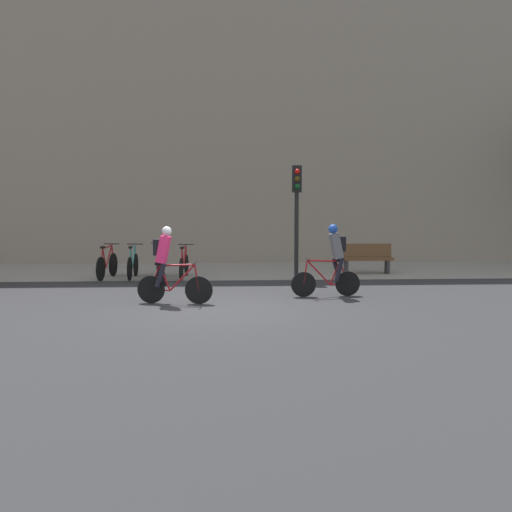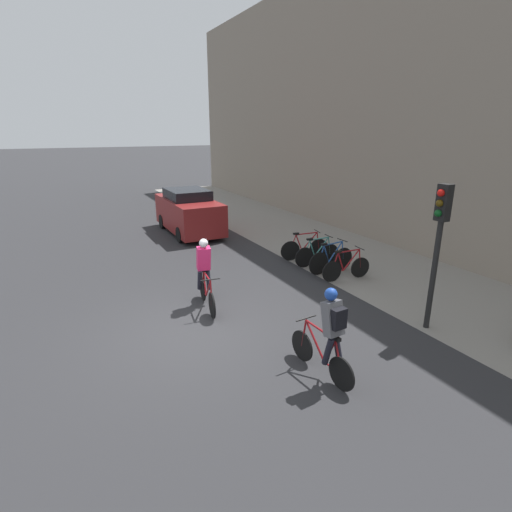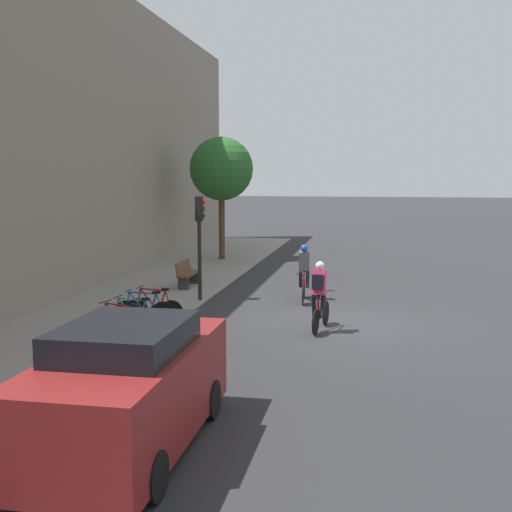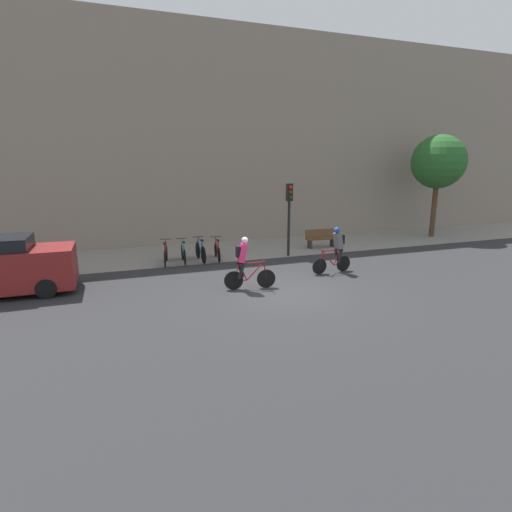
{
  "view_description": "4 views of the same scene",
  "coord_description": "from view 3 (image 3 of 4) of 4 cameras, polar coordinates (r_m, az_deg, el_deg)",
  "views": [
    {
      "loc": [
        0.05,
        -15.3,
        2.73
      ],
      "look_at": [
        0.95,
        1.81,
        0.96
      ],
      "focal_mm": 50.0,
      "sensor_mm": 36.0,
      "label": 1
    },
    {
      "loc": [
        7.69,
        -2.38,
        4.27
      ],
      "look_at": [
        -0.58,
        1.89,
        1.3
      ],
      "focal_mm": 28.0,
      "sensor_mm": 36.0,
      "label": 2
    },
    {
      "loc": [
        -16.69,
        -0.61,
        3.86
      ],
      "look_at": [
        0.85,
        2.71,
        1.6
      ],
      "focal_mm": 45.0,
      "sensor_mm": 36.0,
      "label": 3
    },
    {
      "loc": [
        -5.04,
        -11.29,
        4.08
      ],
      "look_at": [
        -0.32,
        1.87,
        0.81
      ],
      "focal_mm": 28.0,
      "sensor_mm": 36.0,
      "label": 4
    }
  ],
  "objects": [
    {
      "name": "ground",
      "position": [
        17.14,
        8.43,
        -5.87
      ],
      "size": [
        200.0,
        200.0,
        0.0
      ],
      "primitive_type": "plane",
      "color": "#2B2B2D"
    },
    {
      "name": "kerb_strip",
      "position": [
        18.65,
        -12.85,
        -4.9
      ],
      "size": [
        44.0,
        4.5,
        0.01
      ],
      "primitive_type": "cube",
      "color": "gray",
      "rests_on": "ground"
    },
    {
      "name": "building_facade",
      "position": [
        19.47,
        -20.34,
        11.25
      ],
      "size": [
        44.0,
        0.6,
        10.76
      ],
      "primitive_type": "cube",
      "color": "gray",
      "rests_on": "ground"
    },
    {
      "name": "cyclist_pink",
      "position": [
        15.89,
        5.66,
        -3.39
      ],
      "size": [
        1.71,
        0.52,
        1.76
      ],
      "color": "black",
      "rests_on": "ground"
    },
    {
      "name": "cyclist_grey",
      "position": [
        19.84,
        4.29,
        -1.25
      ],
      "size": [
        1.69,
        0.46,
        1.74
      ],
      "color": "black",
      "rests_on": "ground"
    },
    {
      "name": "parked_bike_0",
      "position": [
        15.1,
        -11.78,
        -6.17
      ],
      "size": [
        0.49,
        1.7,
        0.97
      ],
      "color": "black",
      "rests_on": "ground"
    },
    {
      "name": "parked_bike_1",
      "position": [
        15.76,
        -10.77,
        -5.6
      ],
      "size": [
        0.46,
        1.63,
        0.97
      ],
      "color": "black",
      "rests_on": "ground"
    },
    {
      "name": "parked_bike_2",
      "position": [
        16.42,
        -9.84,
        -5.0
      ],
      "size": [
        0.46,
        1.69,
        0.99
      ],
      "color": "black",
      "rests_on": "ground"
    },
    {
      "name": "parked_bike_3",
      "position": [
        17.09,
        -8.98,
        -4.6
      ],
      "size": [
        0.46,
        1.6,
        0.95
      ],
      "color": "black",
      "rests_on": "ground"
    },
    {
      "name": "traffic_light_pole",
      "position": [
        19.76,
        -5.02,
        2.49
      ],
      "size": [
        0.26,
        0.3,
        3.22
      ],
      "color": "black",
      "rests_on": "ground"
    },
    {
      "name": "bench",
      "position": [
        22.42,
        -6.17,
        -1.54
      ],
      "size": [
        1.56,
        0.44,
        0.89
      ],
      "color": "brown",
      "rests_on": "ground"
    },
    {
      "name": "parked_car",
      "position": [
        9.33,
        -11.25,
        -11.45
      ],
      "size": [
        4.3,
        1.84,
        1.85
      ],
      "color": "maroon",
      "rests_on": "ground"
    },
    {
      "name": "street_tree_0",
      "position": [
        29.45,
        -3.09,
        7.71
      ],
      "size": [
        2.9,
        2.9,
        5.6
      ],
      "color": "#4C3823",
      "rests_on": "ground"
    }
  ]
}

